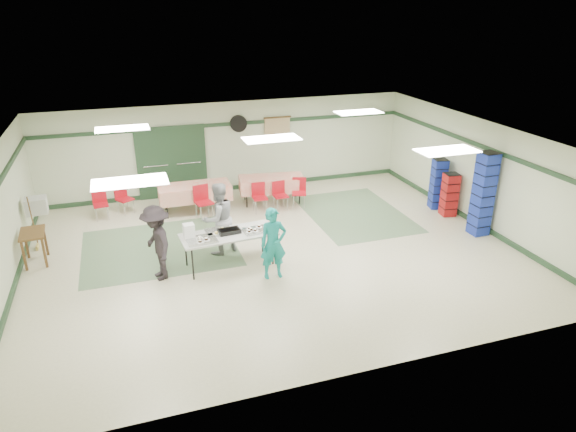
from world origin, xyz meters
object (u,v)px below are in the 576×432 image
object	(u,v)px
volunteer_grey	(219,219)
crate_stack_blue_a	(438,184)
volunteer_dark	(157,243)
chair_loose_a	(123,196)
volunteer_teal	(273,244)
chair_b	(259,194)
dining_table_b	(195,192)
printer_table	(33,237)
dining_table_a	(272,183)
chair_d	(202,198)
chair_c	(299,189)
serving_table	(229,235)
crate_stack_red	(450,195)
broom	(33,222)
chair_loose_b	(100,201)
chair_a	(280,192)
office_printer	(36,206)
crate_stack_blue_b	(483,194)

from	to	relation	value
volunteer_grey	crate_stack_blue_a	size ratio (longest dim) A/B	1.19
volunteer_dark	chair_loose_a	xyz separation A→B (m)	(-0.58, 3.98, -0.31)
volunteer_teal	crate_stack_blue_a	world-z (taller)	volunteer_teal
chair_b	dining_table_b	bearing A→B (deg)	162.76
volunteer_dark	dining_table_b	xyz separation A→B (m)	(1.31, 3.51, -0.24)
printer_table	dining_table_a	bearing A→B (deg)	14.82
dining_table_a	chair_d	bearing A→B (deg)	-156.58
dining_table_b	chair_c	bearing A→B (deg)	-10.56
serving_table	chair_loose_a	distance (m)	4.42
volunteer_teal	crate_stack_blue_a	xyz separation A→B (m)	(5.48, 2.32, -0.06)
chair_c	chair_d	world-z (taller)	chair_d
chair_c	volunteer_teal	bearing A→B (deg)	-97.67
volunteer_grey	volunteer_dark	world-z (taller)	volunteer_grey
volunteer_teal	chair_loose_a	size ratio (longest dim) A/B	1.89
dining_table_b	crate_stack_red	size ratio (longest dim) A/B	1.64
serving_table	crate_stack_blue_a	world-z (taller)	crate_stack_blue_a
volunteer_grey	volunteer_dark	bearing A→B (deg)	6.92
printer_table	broom	xyz separation A→B (m)	(-0.08, 0.79, 0.05)
chair_d	printer_table	distance (m)	4.19
chair_loose_b	crate_stack_blue_a	distance (m)	9.20
chair_loose_a	crate_stack_blue_a	distance (m)	8.68
crate_stack_red	serving_table	bearing A→B (deg)	-171.32
serving_table	chair_b	bearing A→B (deg)	58.43
chair_d	crate_stack_red	world-z (taller)	crate_stack_red
volunteer_teal	dining_table_b	size ratio (longest dim) A/B	0.79
chair_d	dining_table_a	bearing A→B (deg)	3.12
volunteer_teal	volunteer_grey	xyz separation A→B (m)	(-0.85, 1.49, 0.08)
chair_loose_b	crate_stack_red	size ratio (longest dim) A/B	0.67
dining_table_a	chair_a	bearing A→B (deg)	-76.24
serving_table	chair_b	distance (m)	3.20
chair_a	broom	size ratio (longest dim) A/B	0.61
dining_table_a	chair_a	xyz separation A→B (m)	(0.05, -0.57, -0.08)
office_printer	broom	size ratio (longest dim) A/B	0.37
volunteer_teal	crate_stack_blue_b	xyz separation A→B (m)	(5.48, 0.47, 0.29)
serving_table	crate_stack_blue_a	distance (m)	6.43
dining_table_a	chair_loose_a	world-z (taller)	chair_loose_a
office_printer	volunteer_teal	bearing A→B (deg)	-38.54
broom	chair_loose_b	bearing A→B (deg)	54.17
volunteer_dark	volunteer_teal	bearing A→B (deg)	60.81
chair_loose_b	printer_table	world-z (taller)	chair_loose_b
chair_b	chair_d	world-z (taller)	chair_d
volunteer_grey	volunteer_dark	distance (m)	1.64
chair_b	volunteer_grey	bearing A→B (deg)	-123.77
chair_loose_a	serving_table	bearing A→B (deg)	-94.02
chair_c	volunteer_dark	bearing A→B (deg)	-125.32
crate_stack_blue_a	crate_stack_blue_b	world-z (taller)	crate_stack_blue_b
volunteer_teal	chair_loose_a	xyz separation A→B (m)	(-2.87, 4.68, -0.27)
broom	chair_c	bearing A→B (deg)	14.20
chair_a	office_printer	bearing A→B (deg)	178.04
chair_b	chair_loose_a	world-z (taller)	chair_b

